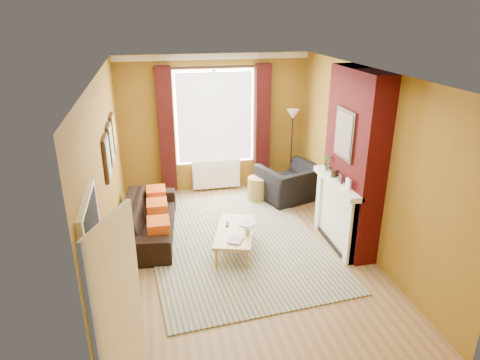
# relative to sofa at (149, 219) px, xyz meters

# --- Properties ---
(ground) EXTENTS (5.50, 5.50, 0.00)m
(ground) POSITION_rel_sofa_xyz_m (1.42, -0.92, -0.30)
(ground) COLOR olive
(ground) RESTS_ON ground
(room_walls) EXTENTS (3.82, 5.54, 2.83)m
(room_walls) POSITION_rel_sofa_xyz_m (2.05, -0.63, 1.08)
(room_walls) COLOR olive
(room_walls) RESTS_ON ground
(striped_rug) EXTENTS (3.02, 3.98, 0.02)m
(striped_rug) POSITION_rel_sofa_xyz_m (1.36, -0.55, -0.29)
(striped_rug) COLOR #315F87
(striped_rug) RESTS_ON ground
(sofa) EXTENTS (1.02, 2.16, 0.61)m
(sofa) POSITION_rel_sofa_xyz_m (0.00, 0.00, 0.00)
(sofa) COLOR black
(sofa) RESTS_ON ground
(armchair) EXTENTS (1.36, 1.27, 0.71)m
(armchair) POSITION_rel_sofa_xyz_m (2.77, 0.92, 0.05)
(armchair) COLOR black
(armchair) RESTS_ON ground
(coffee_table) EXTENTS (0.87, 1.24, 0.37)m
(coffee_table) POSITION_rel_sofa_xyz_m (1.31, -0.82, 0.03)
(coffee_table) COLOR tan
(coffee_table) RESTS_ON ground
(wicker_stool) EXTENTS (0.48, 0.48, 0.48)m
(wicker_stool) POSITION_rel_sofa_xyz_m (2.14, 1.03, -0.07)
(wicker_stool) COLOR #A18145
(wicker_stool) RESTS_ON ground
(floor_lamp) EXTENTS (0.28, 0.28, 1.71)m
(floor_lamp) POSITION_rel_sofa_xyz_m (2.97, 1.48, 1.04)
(floor_lamp) COLOR black
(floor_lamp) RESTS_ON ground
(book_a) EXTENTS (0.29, 0.32, 0.02)m
(book_a) POSITION_rel_sofa_xyz_m (1.17, -1.09, 0.08)
(book_a) COLOR #999999
(book_a) RESTS_ON coffee_table
(book_b) EXTENTS (0.32, 0.33, 0.02)m
(book_b) POSITION_rel_sofa_xyz_m (1.49, -0.61, 0.08)
(book_b) COLOR #999999
(book_b) RESTS_ON coffee_table
(mug) EXTENTS (0.13, 0.13, 0.10)m
(mug) POSITION_rel_sofa_xyz_m (1.47, -0.98, 0.12)
(mug) COLOR #999999
(mug) RESTS_ON coffee_table
(tv_remote) EXTENTS (0.09, 0.17, 0.02)m
(tv_remote) POSITION_rel_sofa_xyz_m (1.23, -0.60, 0.08)
(tv_remote) COLOR #232325
(tv_remote) RESTS_ON coffee_table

